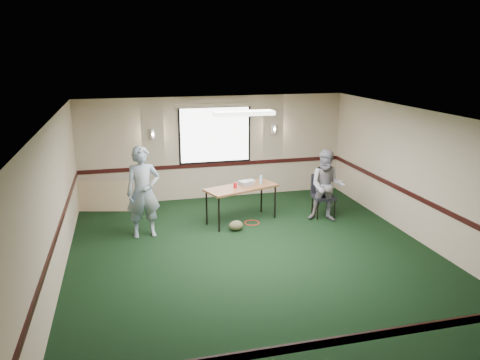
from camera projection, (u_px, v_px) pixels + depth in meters
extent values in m
plane|color=black|center=(257.00, 258.00, 8.91)|extent=(8.00, 8.00, 0.00)
plane|color=tan|center=(215.00, 148.00, 12.29)|extent=(7.00, 0.00, 7.00)
plane|color=tan|center=(365.00, 300.00, 4.82)|extent=(7.00, 0.00, 7.00)
plane|color=tan|center=(54.00, 206.00, 7.73)|extent=(0.00, 8.00, 8.00)
plane|color=tan|center=(425.00, 178.00, 9.38)|extent=(0.00, 8.00, 8.00)
plane|color=silver|center=(258.00, 117.00, 8.19)|extent=(8.00, 8.00, 0.00)
cube|color=black|center=(215.00, 165.00, 12.39)|extent=(7.00, 0.03, 0.10)
cube|color=black|center=(362.00, 337.00, 4.95)|extent=(7.00, 0.03, 0.10)
cube|color=black|center=(58.00, 231.00, 7.85)|extent=(0.03, 8.00, 0.10)
cube|color=black|center=(422.00, 200.00, 9.49)|extent=(0.03, 8.00, 0.10)
cube|color=black|center=(215.00, 135.00, 12.17)|extent=(1.90, 0.01, 1.50)
cube|color=white|center=(215.00, 135.00, 12.17)|extent=(1.80, 0.02, 1.40)
cube|color=tan|center=(215.00, 105.00, 11.96)|extent=(2.05, 0.08, 0.10)
cylinder|color=silver|center=(153.00, 134.00, 11.73)|extent=(0.16, 0.16, 0.25)
cylinder|color=silver|center=(274.00, 129.00, 12.49)|extent=(0.16, 0.16, 0.25)
cube|color=white|center=(244.00, 113.00, 9.14)|extent=(1.20, 0.32, 0.08)
cube|color=brown|center=(241.00, 188.00, 10.63)|extent=(1.80, 1.19, 0.04)
cylinder|color=black|center=(219.00, 215.00, 10.11)|extent=(0.04, 0.04, 0.79)
cylinder|color=black|center=(275.00, 202.00, 10.94)|extent=(0.04, 0.04, 0.79)
cylinder|color=black|center=(207.00, 208.00, 10.54)|extent=(0.04, 0.04, 0.79)
cylinder|color=black|center=(261.00, 196.00, 11.36)|extent=(0.04, 0.04, 0.79)
cube|color=gray|center=(246.00, 183.00, 10.75)|extent=(0.35, 0.32, 0.10)
cube|color=silver|center=(249.00, 181.00, 10.96)|extent=(0.25, 0.22, 0.05)
cylinder|color=#B60C14|center=(235.00, 185.00, 10.51)|extent=(0.08, 0.08, 0.12)
cylinder|color=#8CBEE5|center=(261.00, 180.00, 10.79)|extent=(0.06, 0.06, 0.21)
ellipsoid|color=brown|center=(236.00, 226.00, 10.26)|extent=(0.38, 0.34, 0.23)
torus|color=red|center=(252.00, 223.00, 10.72)|extent=(0.42, 0.42, 0.02)
cube|color=tan|center=(99.00, 196.00, 11.47)|extent=(1.47, 0.57, 0.75)
cube|color=black|center=(324.00, 197.00, 11.02)|extent=(0.52, 0.52, 0.06)
cube|color=black|center=(321.00, 184.00, 11.17)|extent=(0.49, 0.09, 0.48)
cylinder|color=black|center=(318.00, 211.00, 10.86)|extent=(0.03, 0.03, 0.45)
cylinder|color=black|center=(334.00, 210.00, 10.93)|extent=(0.03, 0.03, 0.45)
cylinder|color=black|center=(312.00, 205.00, 11.25)|extent=(0.03, 0.03, 0.45)
cylinder|color=black|center=(328.00, 204.00, 11.32)|extent=(0.03, 0.03, 0.45)
imported|color=#456799|center=(143.00, 192.00, 9.75)|extent=(0.75, 0.53, 1.94)
imported|color=#6A79A5|center=(327.00, 186.00, 10.69)|extent=(1.00, 0.90, 1.67)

